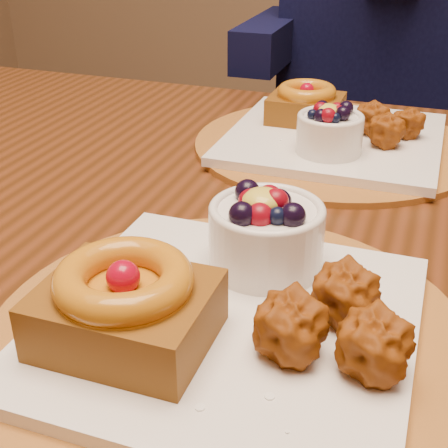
{
  "coord_description": "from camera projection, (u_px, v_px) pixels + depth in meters",
  "views": [
    {
      "loc": [
        0.19,
        -0.58,
        1.06
      ],
      "look_at": [
        0.04,
        -0.16,
        0.83
      ],
      "focal_mm": 50.0,
      "sensor_mm": 36.0,
      "label": 1
    }
  ],
  "objects": [
    {
      "name": "place_setting_near",
      "position": [
        227.0,
        302.0,
        0.48
      ],
      "size": [
        0.38,
        0.38,
        0.09
      ],
      "color": "brown",
      "rests_on": "dining_table"
    },
    {
      "name": "place_setting_far",
      "position": [
        332.0,
        133.0,
        0.84
      ],
      "size": [
        0.38,
        0.38,
        0.08
      ],
      "color": "brown",
      "rests_on": "dining_table"
    },
    {
      "name": "chair_far",
      "position": [
        325.0,
        178.0,
        1.48
      ],
      "size": [
        0.51,
        0.51,
        0.85
      ],
      "rotation": [
        0.0,
        0.0,
        -0.3
      ],
      "color": "black",
      "rests_on": "ground"
    },
    {
      "name": "dining_table",
      "position": [
        291.0,
        277.0,
        0.71
      ],
      "size": [
        1.6,
        0.9,
        0.76
      ],
      "color": "#3D1E0B",
      "rests_on": "ground"
    }
  ]
}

